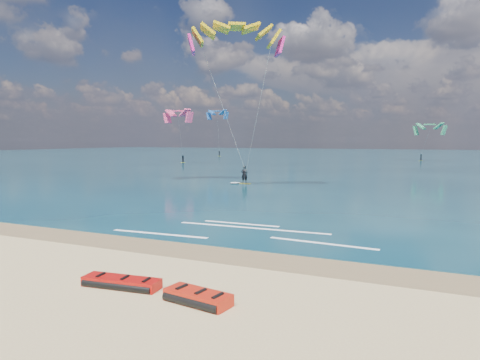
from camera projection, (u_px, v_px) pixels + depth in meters
name	position (u px, v px, depth m)	size (l,w,h in m)	color
ground	(350.00, 178.00, 51.37)	(320.00, 320.00, 0.00)	tan
wet_sand_strip	(199.00, 252.00, 17.65)	(320.00, 2.40, 0.01)	brown
sea	(392.00, 158.00, 109.69)	(320.00, 200.00, 0.04)	#0B2F3E
packed_kite_left	(122.00, 287.00, 13.41)	(2.71, 0.99, 0.36)	#B60E09
packed_kite_mid	(198.00, 303.00, 12.10)	(2.18, 1.11, 0.40)	red
kitesurfer_main	(240.00, 97.00, 40.97)	(8.76, 8.40, 16.44)	gold
shoreline_foam	(242.00, 231.00, 21.38)	(12.78, 4.35, 0.01)	white
distant_kites	(323.00, 137.00, 89.03)	(80.43, 36.10, 12.20)	orange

